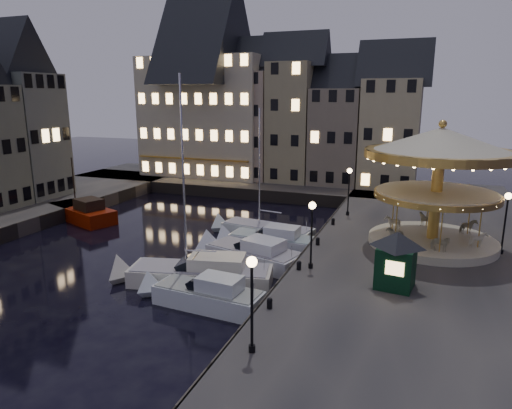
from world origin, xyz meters
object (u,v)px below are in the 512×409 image
at_px(red_fishing_boat, 83,213).
at_px(streetlamp_d, 506,214).
at_px(bollard_b, 299,265).
at_px(streetlamp_b, 312,225).
at_px(bollard_a, 270,303).
at_px(streetlamp_c, 349,185).
at_px(carousel, 439,164).
at_px(motorboat_d, 249,254).
at_px(bollard_d, 333,221).
at_px(ticket_kiosk, 397,250).
at_px(motorboat_e, 267,241).
at_px(motorboat_f, 261,231).
at_px(motorboat_c, 195,274).
at_px(bollard_c, 318,241).
at_px(motorboat_b, 202,295).
at_px(streetlamp_a, 252,291).

bearing_deg(red_fishing_boat, streetlamp_d, -1.02).
bearing_deg(bollard_b, streetlamp_b, 39.81).
xyz_separation_m(streetlamp_d, bollard_a, (-11.90, -13.00, -2.41)).
relative_size(streetlamp_c, carousel, 0.42).
xyz_separation_m(streetlamp_d, motorboat_d, (-16.40, -4.25, -3.38)).
distance_m(bollard_a, bollard_d, 16.00).
bearing_deg(streetlamp_c, bollard_d, -99.73).
xyz_separation_m(motorboat_d, ticket_kiosk, (10.12, -3.87, 2.80)).
xyz_separation_m(motorboat_e, motorboat_f, (-1.45, 2.64, -0.11)).
xyz_separation_m(streetlamp_d, motorboat_c, (-18.25, -8.99, -3.34)).
distance_m(bollard_c, carousel, 9.73).
xyz_separation_m(motorboat_f, red_fishing_boat, (-17.69, -0.98, 0.18)).
xyz_separation_m(bollard_b, motorboat_b, (-4.52, -4.07, -0.96)).
xyz_separation_m(bollard_d, motorboat_d, (-4.50, -7.25, -0.96)).
bearing_deg(streetlamp_c, carousel, -41.64).
relative_size(streetlamp_c, motorboat_b, 0.57).
bearing_deg(bollard_a, bollard_d, 90.00).
relative_size(bollard_c, motorboat_c, 0.04).
xyz_separation_m(streetlamp_d, red_fishing_boat, (-35.32, 0.63, -3.31)).
height_order(streetlamp_b, motorboat_c, motorboat_c).
height_order(streetlamp_c, motorboat_c, motorboat_c).
relative_size(motorboat_d, red_fishing_boat, 0.95).
xyz_separation_m(streetlamp_b, motorboat_d, (-5.10, 2.75, -3.38)).
relative_size(streetlamp_d, bollard_d, 7.32).
bearing_deg(streetlamp_a, motorboat_d, 111.81).
height_order(motorboat_d, red_fishing_boat, red_fishing_boat).
distance_m(streetlamp_a, motorboat_c, 11.12).
height_order(streetlamp_b, carousel, carousel).
height_order(streetlamp_b, red_fishing_boat, red_fishing_boat).
height_order(streetlamp_b, bollard_b, streetlamp_b).
relative_size(motorboat_d, motorboat_e, 1.05).
bearing_deg(motorboat_b, motorboat_d, 89.84).
relative_size(streetlamp_c, motorboat_d, 0.52).
height_order(bollard_b, motorboat_d, motorboat_d).
height_order(red_fishing_boat, carousel, carousel).
distance_m(streetlamp_d, bollard_d, 12.51).
bearing_deg(motorboat_e, bollard_a, -70.33).
height_order(bollard_b, motorboat_e, motorboat_e).
xyz_separation_m(streetlamp_c, motorboat_d, (-5.10, -10.75, -3.38)).
bearing_deg(streetlamp_d, motorboat_c, -153.78).
bearing_deg(motorboat_e, motorboat_c, -104.60).
xyz_separation_m(motorboat_e, carousel, (11.84, 1.35, 6.41)).
distance_m(streetlamp_a, motorboat_b, 8.20).
relative_size(bollard_c, motorboat_b, 0.08).
distance_m(streetlamp_d, red_fishing_boat, 35.48).
height_order(streetlamp_c, streetlamp_d, same).
relative_size(motorboat_b, motorboat_c, 0.55).
height_order(streetlamp_b, streetlamp_c, same).
bearing_deg(streetlamp_c, red_fishing_boat, -166.26).
relative_size(streetlamp_a, streetlamp_b, 1.00).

